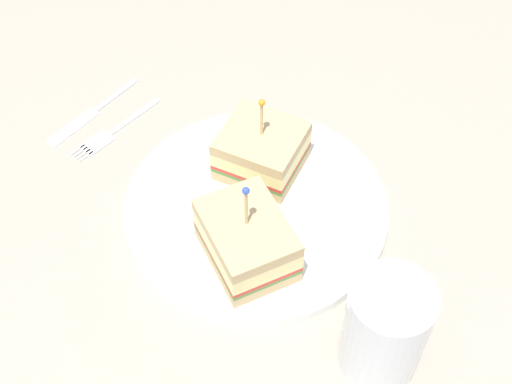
# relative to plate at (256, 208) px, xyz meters

# --- Properties ---
(ground_plane) EXTENTS (1.02, 1.02, 0.02)m
(ground_plane) POSITION_rel_plate_xyz_m (0.00, 0.00, -0.02)
(ground_plane) COLOR #9E9384
(plate) EXTENTS (0.27, 0.27, 0.01)m
(plate) POSITION_rel_plate_xyz_m (0.00, 0.00, 0.00)
(plate) COLOR white
(plate) RESTS_ON ground_plane
(sandwich_half_front) EXTENTS (0.10, 0.09, 0.10)m
(sandwich_half_front) POSITION_rel_plate_xyz_m (-0.01, 0.05, 0.03)
(sandwich_half_front) COLOR tan
(sandwich_half_front) RESTS_ON plate
(sandwich_half_back) EXTENTS (0.11, 0.12, 0.11)m
(sandwich_half_back) POSITION_rel_plate_xyz_m (0.01, -0.07, 0.03)
(sandwich_half_back) COLOR tan
(sandwich_half_back) RESTS_ON plate
(drink_glass) EXTENTS (0.07, 0.07, 0.11)m
(drink_glass) POSITION_rel_plate_xyz_m (0.14, -0.14, 0.04)
(drink_glass) COLOR #B74C33
(drink_glass) RESTS_ON ground_plane
(fork) EXTENTS (0.07, 0.12, 0.00)m
(fork) POSITION_rel_plate_xyz_m (-0.19, 0.07, -0.01)
(fork) COLOR silver
(fork) RESTS_ON ground_plane
(knife) EXTENTS (0.07, 0.13, 0.00)m
(knife) POSITION_rel_plate_xyz_m (-0.22, 0.10, -0.01)
(knife) COLOR silver
(knife) RESTS_ON ground_plane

